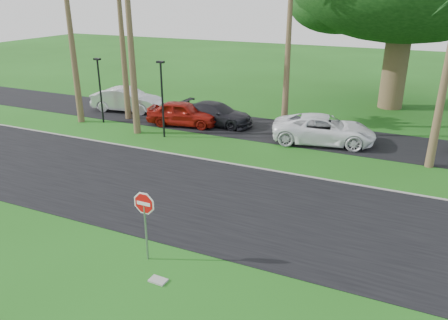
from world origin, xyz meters
name	(u,v)px	position (x,y,z in m)	size (l,w,h in m)	color
ground	(180,217)	(0.00, 0.00, 0.00)	(120.00, 120.00, 0.00)	#1C4E13
road	(203,197)	(0.00, 2.00, 0.01)	(120.00, 8.00, 0.02)	black
parking_strip	(277,131)	(0.00, 12.50, 0.01)	(120.00, 5.00, 0.02)	black
curb	(238,165)	(0.00, 6.05, 0.03)	(120.00, 0.12, 0.06)	gray
stop_sign_near	(145,212)	(0.50, -3.00, 1.77)	(1.05, 0.07, 2.62)	gray
streetlight_left	(100,86)	(-11.50, 9.50, 2.50)	(0.45, 0.25, 4.34)	black
streetlight_right	(162,95)	(-6.00, 8.50, 2.65)	(0.45, 0.25, 4.64)	black
car_silver	(127,100)	(-11.75, 12.61, 0.86)	(1.82, 5.22, 1.72)	silver
car_red	(183,114)	(-6.16, 11.17, 0.81)	(1.92, 4.76, 1.62)	maroon
car_dark	(216,114)	(-4.20, 12.24, 0.73)	(2.05, 5.05, 1.47)	black
car_minivan	(324,130)	(3.18, 11.44, 0.82)	(2.74, 5.94, 1.65)	white
utility_slab	(158,280)	(1.47, -3.89, 0.03)	(0.55, 0.35, 0.06)	#989890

